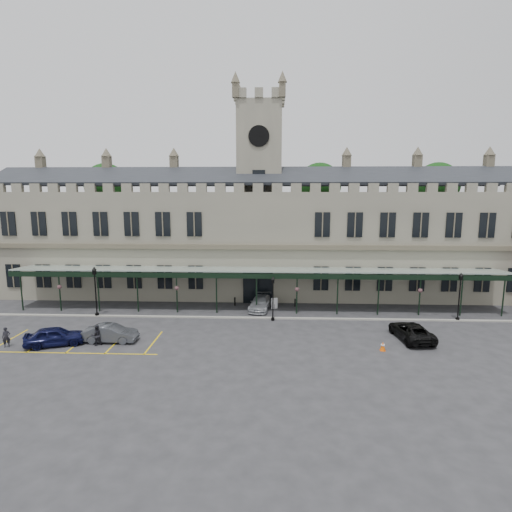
{
  "coord_description": "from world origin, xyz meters",
  "views": [
    {
      "loc": [
        1.54,
        -31.31,
        12.02
      ],
      "look_at": [
        0.0,
        6.0,
        6.0
      ],
      "focal_mm": 28.0,
      "sensor_mm": 36.0,
      "label": 1
    }
  ],
  "objects_px": {
    "car_taxi": "(260,303)",
    "traffic_cone": "(383,346)",
    "clock_tower": "(260,182)",
    "lamp_post_left": "(95,287)",
    "person_b": "(97,335)",
    "station_building": "(259,239)",
    "lamp_post_mid": "(273,295)",
    "lamp_post_right": "(460,292)",
    "car_van": "(411,331)",
    "person_a": "(6,337)",
    "car_left_a": "(55,336)",
    "car_left_b": "(111,333)",
    "sign_board": "(274,303)"
  },
  "relations": [
    {
      "from": "car_taxi",
      "to": "traffic_cone",
      "type": "bearing_deg",
      "value": -39.07
    },
    {
      "from": "clock_tower",
      "to": "lamp_post_left",
      "type": "bearing_deg",
      "value": -146.01
    },
    {
      "from": "car_taxi",
      "to": "person_b",
      "type": "xyz_separation_m",
      "value": [
        -12.64,
        -10.3,
        0.13
      ]
    },
    {
      "from": "station_building",
      "to": "lamp_post_mid",
      "type": "bearing_deg",
      "value": -81.5
    },
    {
      "from": "lamp_post_right",
      "to": "car_taxi",
      "type": "distance_m",
      "value": 19.04
    },
    {
      "from": "lamp_post_left",
      "to": "car_van",
      "type": "height_order",
      "value": "lamp_post_left"
    },
    {
      "from": "person_a",
      "to": "person_b",
      "type": "relative_size",
      "value": 0.97
    },
    {
      "from": "lamp_post_mid",
      "to": "car_van",
      "type": "relative_size",
      "value": 0.85
    },
    {
      "from": "station_building",
      "to": "traffic_cone",
      "type": "distance_m",
      "value": 21.37
    },
    {
      "from": "clock_tower",
      "to": "car_van",
      "type": "xyz_separation_m",
      "value": [
        13.0,
        -15.43,
        -12.42
      ]
    },
    {
      "from": "lamp_post_right",
      "to": "car_left_a",
      "type": "distance_m",
      "value": 35.48
    },
    {
      "from": "lamp_post_left",
      "to": "station_building",
      "type": "bearing_deg",
      "value": 33.77
    },
    {
      "from": "person_b",
      "to": "station_building",
      "type": "bearing_deg",
      "value": -152.71
    },
    {
      "from": "car_left_b",
      "to": "person_b",
      "type": "relative_size",
      "value": 2.63
    },
    {
      "from": "lamp_post_left",
      "to": "sign_board",
      "type": "xyz_separation_m",
      "value": [
        17.32,
        3.32,
        -2.37
      ]
    },
    {
      "from": "station_building",
      "to": "lamp_post_left",
      "type": "bearing_deg",
      "value": -146.23
    },
    {
      "from": "car_left_a",
      "to": "car_left_b",
      "type": "xyz_separation_m",
      "value": [
        4.08,
        0.95,
        -0.05
      ]
    },
    {
      "from": "car_taxi",
      "to": "car_van",
      "type": "relative_size",
      "value": 0.94
    },
    {
      "from": "lamp_post_mid",
      "to": "car_left_b",
      "type": "distance_m",
      "value": 14.54
    },
    {
      "from": "lamp_post_mid",
      "to": "person_a",
      "type": "relative_size",
      "value": 2.67
    },
    {
      "from": "lamp_post_mid",
      "to": "sign_board",
      "type": "distance_m",
      "value": 4.32
    },
    {
      "from": "clock_tower",
      "to": "car_left_b",
      "type": "bearing_deg",
      "value": -124.14
    },
    {
      "from": "lamp_post_mid",
      "to": "person_a",
      "type": "xyz_separation_m",
      "value": [
        -20.83,
        -7.4,
        -1.72
      ]
    },
    {
      "from": "station_building",
      "to": "clock_tower",
      "type": "relative_size",
      "value": 2.42
    },
    {
      "from": "car_taxi",
      "to": "clock_tower",
      "type": "bearing_deg",
      "value": 100.8
    },
    {
      "from": "sign_board",
      "to": "car_taxi",
      "type": "relative_size",
      "value": 0.24
    },
    {
      "from": "sign_board",
      "to": "person_b",
      "type": "distance_m",
      "value": 17.64
    },
    {
      "from": "car_left_a",
      "to": "car_van",
      "type": "height_order",
      "value": "car_left_a"
    },
    {
      "from": "traffic_cone",
      "to": "car_taxi",
      "type": "distance_m",
      "value": 14.28
    },
    {
      "from": "traffic_cone",
      "to": "sign_board",
      "type": "bearing_deg",
      "value": 127.39
    },
    {
      "from": "station_building",
      "to": "car_left_b",
      "type": "relative_size",
      "value": 14.0
    },
    {
      "from": "traffic_cone",
      "to": "car_left_b",
      "type": "bearing_deg",
      "value": 177.44
    },
    {
      "from": "sign_board",
      "to": "person_a",
      "type": "relative_size",
      "value": 0.72
    },
    {
      "from": "lamp_post_right",
      "to": "car_left_b",
      "type": "relative_size",
      "value": 1.08
    },
    {
      "from": "clock_tower",
      "to": "lamp_post_left",
      "type": "relative_size",
      "value": 5.03
    },
    {
      "from": "clock_tower",
      "to": "car_left_b",
      "type": "distance_m",
      "value": 23.95
    },
    {
      "from": "clock_tower",
      "to": "person_a",
      "type": "xyz_separation_m",
      "value": [
        -19.2,
        -18.4,
        -12.32
      ]
    },
    {
      "from": "lamp_post_mid",
      "to": "car_left_a",
      "type": "relative_size",
      "value": 0.96
    },
    {
      "from": "clock_tower",
      "to": "car_van",
      "type": "relative_size",
      "value": 4.96
    },
    {
      "from": "car_left_b",
      "to": "person_b",
      "type": "distance_m",
      "value": 1.12
    },
    {
      "from": "sign_board",
      "to": "car_left_b",
      "type": "height_order",
      "value": "car_left_b"
    },
    {
      "from": "traffic_cone",
      "to": "car_left_a",
      "type": "xyz_separation_m",
      "value": [
        -25.62,
        0.02,
        0.41
      ]
    },
    {
      "from": "station_building",
      "to": "lamp_post_right",
      "type": "relative_size",
      "value": 12.93
    },
    {
      "from": "sign_board",
      "to": "car_taxi",
      "type": "height_order",
      "value": "car_taxi"
    },
    {
      "from": "lamp_post_right",
      "to": "traffic_cone",
      "type": "distance_m",
      "value": 11.98
    },
    {
      "from": "car_van",
      "to": "person_b",
      "type": "height_order",
      "value": "person_b"
    },
    {
      "from": "person_a",
      "to": "person_b",
      "type": "distance_m",
      "value": 6.93
    },
    {
      "from": "lamp_post_left",
      "to": "lamp_post_right",
      "type": "distance_m",
      "value": 34.56
    },
    {
      "from": "clock_tower",
      "to": "lamp_post_mid",
      "type": "relative_size",
      "value": 5.84
    },
    {
      "from": "traffic_cone",
      "to": "car_left_b",
      "type": "distance_m",
      "value": 21.56
    }
  ]
}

